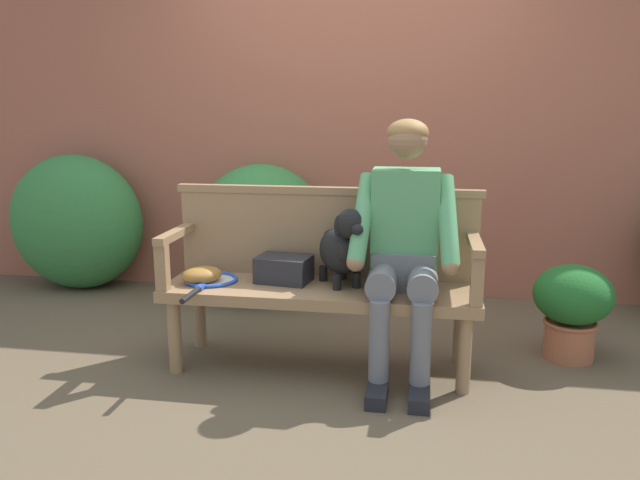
{
  "coord_description": "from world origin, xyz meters",
  "views": [
    {
      "loc": [
        0.51,
        -3.1,
        1.38
      ],
      "look_at": [
        0.0,
        0.0,
        0.71
      ],
      "focal_mm": 34.81,
      "sensor_mm": 36.0,
      "label": 1
    }
  ],
  "objects_px": {
    "dog_on_bench": "(343,247)",
    "sports_bag": "(284,269)",
    "garden_bench": "(320,297)",
    "tennis_racket": "(210,281)",
    "potted_plant": "(572,304)",
    "baseball_glove": "(202,275)",
    "person_seated": "(404,239)"
  },
  "relations": [
    {
      "from": "baseball_glove",
      "to": "sports_bag",
      "type": "distance_m",
      "value": 0.44
    },
    {
      "from": "garden_bench",
      "to": "sports_bag",
      "type": "height_order",
      "value": "sports_bag"
    },
    {
      "from": "baseball_glove",
      "to": "potted_plant",
      "type": "relative_size",
      "value": 0.41
    },
    {
      "from": "person_seated",
      "to": "potted_plant",
      "type": "bearing_deg",
      "value": 21.42
    },
    {
      "from": "dog_on_bench",
      "to": "potted_plant",
      "type": "distance_m",
      "value": 1.33
    },
    {
      "from": "baseball_glove",
      "to": "sports_bag",
      "type": "bearing_deg",
      "value": -25.61
    },
    {
      "from": "dog_on_bench",
      "to": "potted_plant",
      "type": "height_order",
      "value": "dog_on_bench"
    },
    {
      "from": "person_seated",
      "to": "potted_plant",
      "type": "relative_size",
      "value": 2.47
    },
    {
      "from": "dog_on_bench",
      "to": "garden_bench",
      "type": "bearing_deg",
      "value": -167.39
    },
    {
      "from": "garden_bench",
      "to": "tennis_racket",
      "type": "bearing_deg",
      "value": -177.52
    },
    {
      "from": "garden_bench",
      "to": "potted_plant",
      "type": "distance_m",
      "value": 1.4
    },
    {
      "from": "dog_on_bench",
      "to": "sports_bag",
      "type": "xyz_separation_m",
      "value": [
        -0.32,
        0.03,
        -0.14
      ]
    },
    {
      "from": "tennis_racket",
      "to": "potted_plant",
      "type": "height_order",
      "value": "potted_plant"
    },
    {
      "from": "tennis_racket",
      "to": "baseball_glove",
      "type": "bearing_deg",
      "value": -155.34
    },
    {
      "from": "garden_bench",
      "to": "tennis_racket",
      "type": "relative_size",
      "value": 2.95
    },
    {
      "from": "garden_bench",
      "to": "sports_bag",
      "type": "bearing_deg",
      "value": 164.75
    },
    {
      "from": "sports_bag",
      "to": "garden_bench",
      "type": "bearing_deg",
      "value": -15.25
    },
    {
      "from": "baseball_glove",
      "to": "sports_bag",
      "type": "xyz_separation_m",
      "value": [
        0.43,
        0.1,
        0.03
      ]
    },
    {
      "from": "person_seated",
      "to": "dog_on_bench",
      "type": "relative_size",
      "value": 3.1
    },
    {
      "from": "garden_bench",
      "to": "dog_on_bench",
      "type": "relative_size",
      "value": 3.86
    },
    {
      "from": "dog_on_bench",
      "to": "tennis_racket",
      "type": "bearing_deg",
      "value": -175.84
    },
    {
      "from": "dog_on_bench",
      "to": "tennis_racket",
      "type": "xyz_separation_m",
      "value": [
        -0.72,
        -0.05,
        -0.2
      ]
    },
    {
      "from": "dog_on_bench",
      "to": "sports_bag",
      "type": "bearing_deg",
      "value": 174.64
    },
    {
      "from": "garden_bench",
      "to": "potted_plant",
      "type": "bearing_deg",
      "value": 14.47
    },
    {
      "from": "dog_on_bench",
      "to": "tennis_racket",
      "type": "height_order",
      "value": "dog_on_bench"
    },
    {
      "from": "person_seated",
      "to": "dog_on_bench",
      "type": "distance_m",
      "value": 0.32
    },
    {
      "from": "dog_on_bench",
      "to": "sports_bag",
      "type": "relative_size",
      "value": 1.53
    },
    {
      "from": "tennis_racket",
      "to": "potted_plant",
      "type": "relative_size",
      "value": 1.04
    },
    {
      "from": "baseball_glove",
      "to": "dog_on_bench",
      "type": "bearing_deg",
      "value": -33.41
    },
    {
      "from": "baseball_glove",
      "to": "sports_bag",
      "type": "height_order",
      "value": "sports_bag"
    },
    {
      "from": "person_seated",
      "to": "sports_bag",
      "type": "distance_m",
      "value": 0.68
    },
    {
      "from": "potted_plant",
      "to": "garden_bench",
      "type": "bearing_deg",
      "value": -165.53
    }
  ]
}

